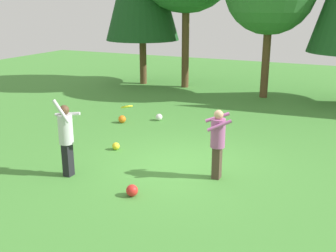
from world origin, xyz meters
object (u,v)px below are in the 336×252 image
Objects in this scene: frisbee at (127,107)px; ball_yellow at (116,146)px; ball_red at (132,190)px; person_catcher at (218,138)px; ball_orange at (122,119)px; person_thrower at (66,134)px; ball_white at (159,117)px.

frisbee reaches higher than ball_yellow.
frisbee is 1.88m from ball_red.
person_catcher reaches higher than ball_orange.
ball_yellow is 0.81× the size of ball_orange.
person_catcher reaches higher than ball_yellow.
person_catcher is 7.79× the size of ball_yellow.
frisbee is at bearing 124.20° from ball_red.
person_thrower reaches higher than ball_yellow.
ball_orange is at bearing -141.90° from ball_white.
ball_yellow is 0.89× the size of ball_white.
frisbee is 4.97m from ball_orange.
frisbee is at bearing -49.36° from ball_yellow.
ball_red reaches higher than ball_yellow.
ball_orange is at bearing -59.59° from person_catcher.
person_thrower is at bearing 170.80° from ball_red.
person_catcher is at bearing 51.16° from ball_red.
frisbee reaches higher than ball_orange.
frisbee is 1.44× the size of ball_red.
ball_yellow is at bearing -86.28° from ball_white.
person_thrower is 5.31m from ball_white.
person_catcher is 5.46m from ball_orange.
ball_red is (1.86, -2.33, 0.02)m from ball_yellow.
ball_orange is (-1.16, 4.41, -0.92)m from person_thrower.
person_catcher is at bearing 25.14° from frisbee.
person_catcher reaches higher than ball_red.
person_thrower is 4.66m from ball_orange.
person_catcher is at bearing 3.66° from person_thrower.
frisbee reaches higher than ball_red.
person_catcher is 4.46× the size of frisbee.
person_catcher is at bearing -34.45° from ball_orange.
ball_orange is 1.31m from ball_white.
person_catcher is 6.42× the size of ball_red.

